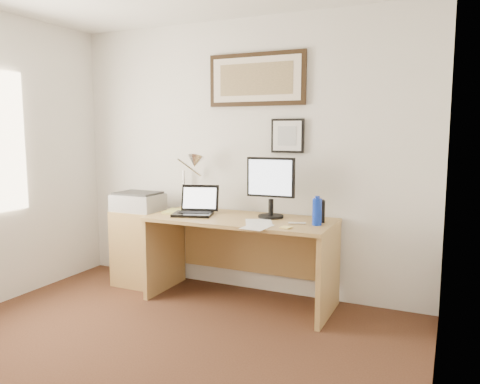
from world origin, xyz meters
The scene contains 18 objects.
wall_back centered at (0.00, 2.00, 1.25)m, with size 3.50×0.02×2.50m, color white.
wall_right centered at (1.75, 0.00, 1.25)m, with size 0.02×4.00×2.50m, color white.
side_cabinet centered at (-0.92, 1.68, 0.36)m, with size 0.50×0.40×0.73m, color #A07A43.
water_bottle centered at (0.83, 1.60, 0.86)m, with size 0.07×0.07×0.21m, color #0E2DB7.
bottle_cap centered at (0.83, 1.60, 0.97)m, with size 0.04×0.04×0.02m, color #0E2DB7.
speaker centered at (0.82, 1.73, 0.84)m, with size 0.08×0.07×0.18m, color black.
paper_sheet_a centered at (0.37, 1.51, 0.75)m, with size 0.21×0.31×0.00m, color white.
paper_sheet_b centered at (0.43, 1.34, 0.75)m, with size 0.19×0.27×0.00m, color white.
sticky_pad centered at (0.65, 1.39, 0.76)m, with size 0.08×0.08×0.01m, color #FFE578.
marker_pen centered at (0.68, 1.58, 0.76)m, with size 0.02×0.02×0.14m, color white.
book centered at (-0.60, 1.62, 0.76)m, with size 0.18×0.25×0.02m, color #CFCE61.
desk centered at (0.15, 1.72, 0.51)m, with size 1.60×0.70×0.75m.
laptop centered at (-0.28, 1.61, 0.81)m, with size 0.40×0.38×0.26m.
lcd_monitor centered at (0.38, 1.75, 1.04)m, with size 0.42×0.22×0.52m.
printer centered at (-0.95, 1.67, 0.82)m, with size 0.44×0.34×0.18m.
desk_lamp centered at (-0.41, 1.81, 1.19)m, with size 0.29×0.27×0.53m.
picture_large centered at (0.15, 1.97, 1.95)m, with size 0.92×0.04×0.47m.
picture_small centered at (0.45, 1.97, 1.45)m, with size 0.30×0.03×0.30m.
Camera 1 is at (1.80, -1.97, 1.50)m, focal length 35.00 mm.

